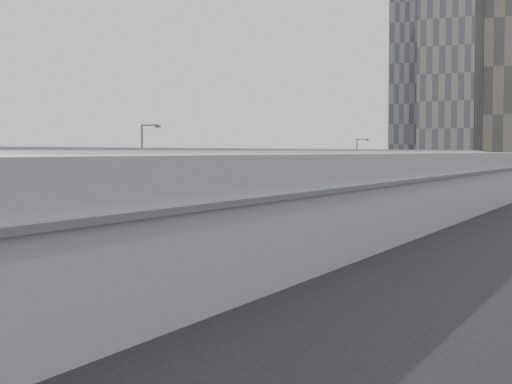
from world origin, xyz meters
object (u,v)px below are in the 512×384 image
Objects in this scene: street_lamp_far at (358,164)px; shipping_container at (376,186)px; bus_3 at (241,211)px; bus_7 at (406,186)px; bus_6 at (378,192)px; suv at (407,185)px; street_lamp_near at (144,169)px; bus_2 at (164,222)px; bus_4 at (292,201)px; bus_5 at (343,196)px.

street_lamp_far reaches higher than shipping_container.
bus_3 is 55.66m from bus_7.
bus_6 is at bearing 83.09° from bus_3.
bus_7 is at bearing -87.18° from suv.
suv is (-5.79, 21.71, -0.73)m from bus_7.
street_lamp_near is at bearing -91.02° from street_lamp_far.
bus_3 is 0.95× the size of bus_7.
bus_4 reaches higher than bus_2.
street_lamp_far is at bearing -128.55° from bus_7.
street_lamp_near reaches higher than bus_4.
shipping_container reaches higher than suv.
bus_5 reaches higher than shipping_container.
bus_4 is 1.06× the size of bus_5.
bus_6 is 2.19× the size of shipping_container.
bus_4 is at bearing -96.95° from suv.
bus_6 is at bearing -92.21° from suv.
street_lamp_near is (-6.46, -61.50, 3.80)m from bus_7.
bus_2 is at bearing -85.38° from bus_4.
bus_2 is 69.63m from bus_7.
street_lamp_near is 1.71× the size of shipping_container.
bus_5 reaches higher than bus_6.
bus_6 is 1.35× the size of street_lamp_far.
shipping_container is (-7.20, 50.78, -0.55)m from bus_4.
bus_2 is 2.36× the size of shipping_container.
street_lamp_near is at bearing -100.03° from bus_6.
bus_2 is 52.96m from bus_6.
suv is at bearing 99.21° from bus_6.
bus_2 is 1.05× the size of bus_3.
bus_3 is 1.03× the size of bus_6.
bus_4 is at bearing 84.40° from bus_3.
bus_5 reaches higher than bus_3.
bus_2 is at bearing -90.61° from bus_6.
bus_5 is at bearing 88.76° from bus_4.
bus_6 is at bearing 93.34° from bus_2.
street_lamp_near reaches higher than bus_3.
street_lamp_far is at bearing 90.77° from bus_3.
street_lamp_near is 54.80m from street_lamp_far.
street_lamp_far is 1.43× the size of suv.
bus_4 is 1.08× the size of bus_7.
suv is at bearing 88.58° from bus_3.
bus_7 is (-0.18, 55.66, 0.10)m from bus_3.
shipping_container is (-8.10, 37.66, -0.44)m from bus_5.
street_lamp_near reaches higher than bus_2.
street_lamp_far is (0.98, 54.80, -0.26)m from street_lamp_near.
street_lamp_far is at bearing -101.50° from suv.
street_lamp_near is 1.06× the size of street_lamp_far.
street_lamp_near is at bearing -111.59° from shipping_container.
street_lamp_near is 68.55m from shipping_container.
bus_2 is at bearing -47.49° from street_lamp_near.
bus_3 is 24.93m from bus_5.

